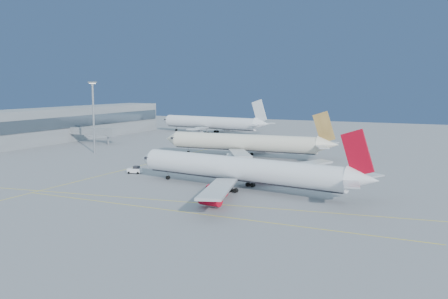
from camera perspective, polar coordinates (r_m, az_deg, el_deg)
ground at (r=114.17m, az=-1.78°, el=-5.46°), size 500.00×500.00×0.00m
terminal at (r=248.44m, az=-16.50°, el=2.96°), size 18.40×110.00×15.00m
jet_bridge at (r=224.55m, az=-14.55°, el=1.99°), size 23.60×3.60×6.90m
taxiway_lines at (r=126.70m, az=-6.39°, el=-4.21°), size 118.86×140.00×0.02m
airliner_virgin at (r=121.18m, az=2.26°, el=-2.33°), size 66.29×59.05×16.37m
airliner_etihad at (r=175.94m, az=2.63°, el=0.78°), size 64.88×59.93×16.94m
airliner_third at (r=263.10m, az=-1.36°, el=3.07°), size 68.51×62.63×18.40m
pushback_tug at (r=146.21m, az=-10.15°, el=-2.32°), size 4.32×3.22×2.22m
light_mast at (r=192.25m, az=-14.71°, el=4.27°), size 2.30×2.30×26.63m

